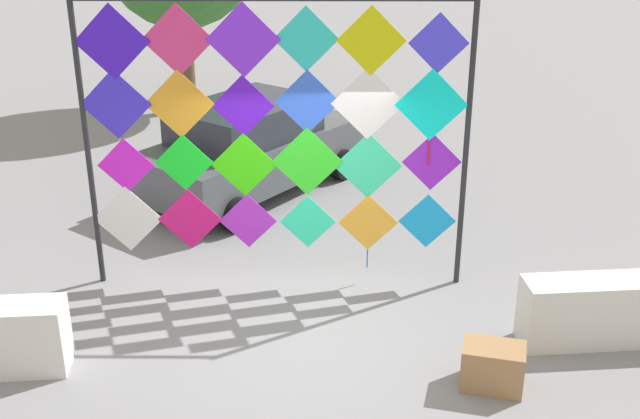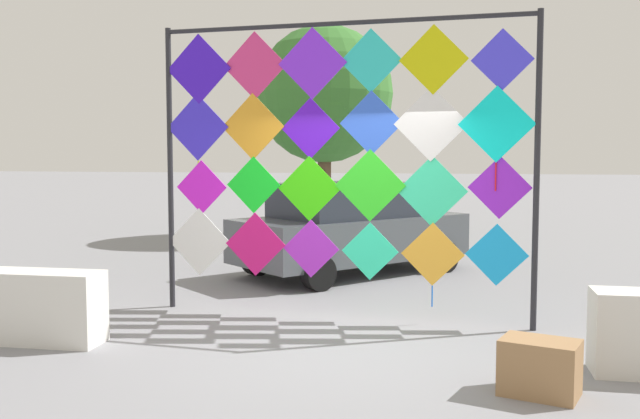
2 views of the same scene
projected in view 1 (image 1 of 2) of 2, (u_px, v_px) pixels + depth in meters
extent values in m
plane|color=gray|center=(298.00, 336.00, 9.07)|extent=(120.00, 120.00, 0.00)
cylinder|color=#232328|center=(87.00, 148.00, 9.59)|extent=(0.07, 0.07, 3.61)
cylinder|color=#232328|center=(466.00, 149.00, 9.56)|extent=(0.07, 0.07, 3.61)
cube|color=white|center=(128.00, 219.00, 9.94)|extent=(0.87, 0.09, 0.87)
cube|color=#D61672|center=(190.00, 219.00, 9.93)|extent=(0.80, 0.09, 0.80)
cube|color=#AE2BD5|center=(248.00, 221.00, 9.97)|extent=(0.72, 0.08, 0.72)
cube|color=#2FF8BA|center=(308.00, 222.00, 9.95)|extent=(0.70, 0.08, 0.70)
cube|color=#F6AB31|center=(368.00, 223.00, 9.94)|extent=(0.75, 0.08, 0.75)
cylinder|color=blue|center=(367.00, 258.00, 10.15)|extent=(0.02, 0.02, 0.26)
cube|color=#189FED|center=(427.00, 221.00, 9.93)|extent=(0.72, 0.08, 0.72)
cube|color=#D81CDF|center=(126.00, 166.00, 9.67)|extent=(0.69, 0.08, 0.69)
cube|color=#14E525|center=(184.00, 163.00, 9.65)|extent=(0.71, 0.08, 0.71)
cylinder|color=#E516D4|center=(187.00, 203.00, 9.86)|extent=(0.02, 0.02, 0.34)
cube|color=#38E70E|center=(244.00, 165.00, 9.68)|extent=(0.80, 0.09, 0.81)
cube|color=#31EB26|center=(307.00, 162.00, 9.64)|extent=(0.86, 0.09, 0.87)
cube|color=#35E7A5|center=(368.00, 166.00, 9.67)|extent=(0.83, 0.09, 0.84)
cube|color=purple|center=(432.00, 162.00, 9.64)|extent=(0.72, 0.08, 0.72)
cube|color=#3A29E0|center=(116.00, 104.00, 9.36)|extent=(0.85, 0.09, 0.85)
cylinder|color=#D3E516|center=(121.00, 156.00, 9.63)|extent=(0.02, 0.02, 0.45)
cube|color=orange|center=(179.00, 104.00, 9.37)|extent=(0.83, 0.09, 0.83)
cube|color=#5815E2|center=(243.00, 106.00, 9.39)|extent=(0.74, 0.08, 0.75)
cube|color=#3365F4|center=(308.00, 102.00, 9.35)|extent=(0.77, 0.08, 0.77)
cylinder|color=gold|center=(308.00, 143.00, 9.56)|extent=(0.02, 0.02, 0.24)
cube|color=white|center=(368.00, 104.00, 9.35)|extent=(0.87, 0.09, 0.87)
cube|color=#0CF1E9|center=(431.00, 105.00, 9.34)|extent=(0.87, 0.09, 0.87)
cylinder|color=red|center=(429.00, 153.00, 9.58)|extent=(0.02, 0.02, 0.32)
cube|color=#3C15CF|center=(112.00, 42.00, 9.07)|extent=(0.88, 0.09, 0.88)
cube|color=#DC337A|center=(178.00, 40.00, 9.08)|extent=(0.84, 0.09, 0.84)
cylinder|color=#16E58E|center=(181.00, 89.00, 9.32)|extent=(0.02, 0.02, 0.32)
cube|color=#7F29F9|center=(243.00, 40.00, 9.07)|extent=(0.86, 0.09, 0.87)
cube|color=#2AD1CB|center=(306.00, 39.00, 9.07)|extent=(0.75, 0.08, 0.76)
cylinder|color=red|center=(306.00, 87.00, 9.30)|extent=(0.02, 0.02, 0.37)
cube|color=#D3CF0B|center=(371.00, 41.00, 9.05)|extent=(0.80, 0.09, 0.81)
cube|color=#423CF6|center=(439.00, 43.00, 9.07)|extent=(0.70, 0.08, 0.70)
cube|color=#4C5156|center=(252.00, 156.00, 12.92)|extent=(3.88, 4.04, 0.70)
cube|color=#282D38|center=(245.00, 120.00, 12.57)|extent=(2.57, 2.63, 0.56)
cylinder|color=black|center=(267.00, 145.00, 14.51)|extent=(0.50, 0.53, 0.52)
cylinder|color=black|center=(342.00, 164.00, 13.57)|extent=(0.50, 0.53, 0.52)
cylinder|color=black|center=(157.00, 188.00, 12.55)|extent=(0.50, 0.53, 0.52)
cylinder|color=black|center=(235.00, 214.00, 11.61)|extent=(0.50, 0.53, 0.52)
cube|color=#9E754C|center=(493.00, 367.00, 8.11)|extent=(0.73, 0.60, 0.47)
cylinder|color=brown|center=(186.00, 55.00, 17.10)|extent=(0.32, 0.32, 2.42)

